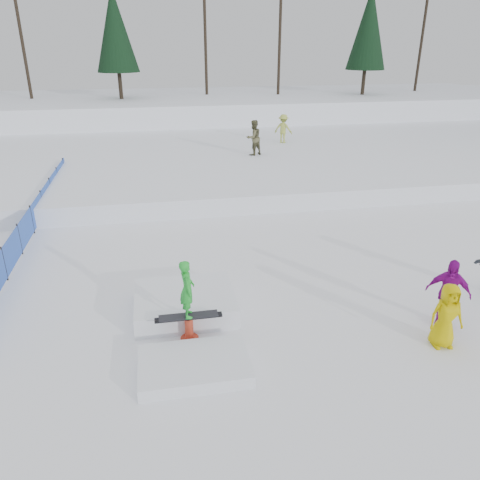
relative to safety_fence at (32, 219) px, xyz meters
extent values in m
plane|color=white|center=(6.50, -6.60, -0.55)|extent=(120.00, 120.00, 0.00)
cube|color=white|center=(6.50, 23.40, 0.65)|extent=(60.00, 14.00, 2.40)
cube|color=white|center=(6.50, 9.40, -0.15)|extent=(50.00, 18.00, 0.80)
cube|color=blue|center=(0.00, 0.00, 0.00)|extent=(0.03, 16.00, 0.95)
cylinder|color=black|center=(0.00, -3.80, 0.00)|extent=(0.05, 0.05, 1.10)
cylinder|color=black|center=(0.00, -1.90, 0.00)|extent=(0.05, 0.05, 1.10)
cylinder|color=black|center=(0.00, 0.00, 0.00)|extent=(0.05, 0.05, 1.10)
cylinder|color=black|center=(0.00, 1.90, 0.00)|extent=(0.05, 0.05, 1.10)
cylinder|color=black|center=(0.00, 3.80, 0.00)|extent=(0.05, 0.05, 1.10)
cylinder|color=black|center=(0.00, 5.70, 0.00)|extent=(0.05, 0.05, 1.10)
cylinder|color=black|center=(0.00, 7.60, 0.00)|extent=(0.05, 0.05, 1.10)
cylinder|color=black|center=(-4.50, 23.40, 6.85)|extent=(0.24, 0.24, 10.00)
cylinder|color=black|center=(2.50, 21.90, 2.85)|extent=(0.30, 0.30, 2.00)
cone|color=black|center=(2.50, 21.90, 6.82)|extent=(3.20, 3.20, 5.95)
cylinder|color=black|center=(9.50, 23.90, 6.60)|extent=(0.24, 0.24, 9.50)
cylinder|color=black|center=(15.50, 22.90, 5.85)|extent=(0.24, 0.24, 8.00)
cylinder|color=black|center=(22.50, 21.40, 2.85)|extent=(0.30, 0.30, 2.00)
cone|color=black|center=(22.50, 21.40, 7.00)|extent=(3.20, 3.20, 6.30)
cylinder|color=black|center=(28.50, 23.40, 7.10)|extent=(0.24, 0.24, 10.50)
imported|color=brown|center=(10.09, 7.76, 1.20)|extent=(1.15, 1.07, 1.90)
imported|color=#A8B545|center=(12.60, 10.70, 1.11)|extent=(1.28, 1.15, 1.72)
imported|color=#8E0A8E|center=(11.54, -8.40, 0.36)|extent=(1.13, 0.96, 1.82)
imported|color=#C8B000|center=(11.00, -9.19, 0.26)|extent=(0.84, 0.59, 1.62)
cube|color=white|center=(5.14, -6.58, -0.28)|extent=(2.60, 2.20, 0.54)
cube|color=white|center=(5.14, -9.08, -0.40)|extent=(2.40, 1.60, 0.30)
cylinder|color=#CD472D|center=(5.14, -7.88, -0.52)|extent=(0.44, 0.44, 0.06)
cylinder|color=#CD472D|center=(5.14, -7.88, -0.25)|extent=(0.20, 0.20, 0.60)
cube|color=black|center=(5.14, -7.88, 0.08)|extent=(1.60, 0.16, 0.06)
cube|color=black|center=(5.14, -7.88, 0.12)|extent=(1.40, 0.28, 0.03)
imported|color=green|center=(5.14, -7.88, 0.85)|extent=(0.34, 0.52, 1.42)
camera|label=1|loc=(4.59, -17.39, 6.13)|focal=35.00mm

